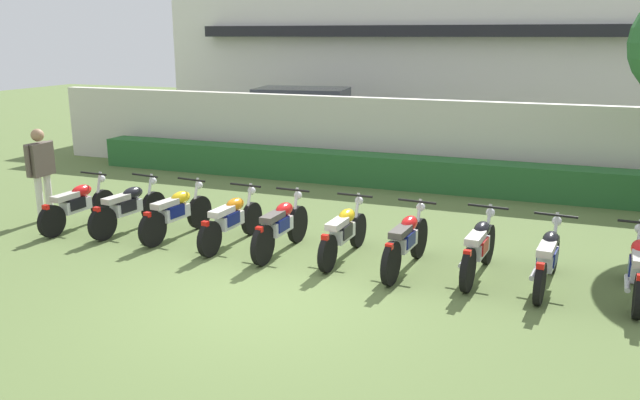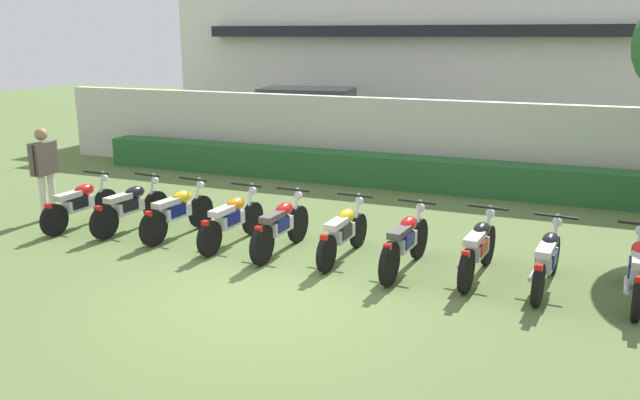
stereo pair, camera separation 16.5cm
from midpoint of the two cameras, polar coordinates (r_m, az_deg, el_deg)
ground at (r=8.75m, az=-4.64°, el=-8.63°), size 60.00×60.00×0.00m
building at (r=24.24m, az=13.67°, el=13.99°), size 20.67×6.50×6.76m
compound_wall at (r=15.46m, az=8.03°, el=5.27°), size 19.64×0.30×1.98m
hedge_row at (r=14.91m, az=7.29°, el=2.51°), size 15.71×0.70×0.73m
parked_car at (r=19.52m, az=-0.49°, el=7.16°), size 4.70×2.55×1.89m
motorcycle_in_row_0 at (r=12.47m, az=-20.26°, el=-0.29°), size 0.60×1.83×0.94m
motorcycle_in_row_1 at (r=11.97m, az=-16.19°, el=-0.54°), size 0.60×1.84×0.95m
motorcycle_in_row_2 at (r=11.39m, az=-12.19°, el=-1.02°), size 0.60×1.81×0.96m
motorcycle_in_row_3 at (r=10.79m, az=-7.46°, el=-1.71°), size 0.60×1.88×0.95m
motorcycle_in_row_4 at (r=10.30m, az=-3.08°, el=-2.30°), size 0.60×1.86×0.97m
motorcycle_in_row_5 at (r=10.03m, az=2.54°, el=-2.88°), size 0.60×1.85×0.94m
motorcycle_in_row_6 at (r=9.60m, az=8.08°, el=-3.69°), size 0.60×1.92×0.98m
motorcycle_in_row_7 at (r=9.54m, az=14.39°, el=-4.17°), size 0.60×1.87×0.97m
motorcycle_in_row_8 at (r=9.42m, az=20.07°, el=-4.95°), size 0.60×1.89×0.94m
motorcycle_in_row_9 at (r=9.47m, az=26.93°, el=-5.55°), size 0.60×1.91×0.95m
inspector_person at (r=13.13m, az=-23.03°, el=2.87°), size 0.24×0.70×1.75m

